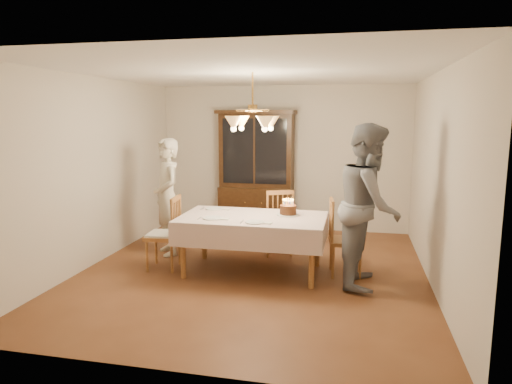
% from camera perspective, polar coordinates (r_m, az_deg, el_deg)
% --- Properties ---
extents(ground, '(5.00, 5.00, 0.00)m').
position_cam_1_polar(ground, '(6.20, -0.40, -9.92)').
color(ground, '#562E18').
rests_on(ground, ground).
extents(room_shell, '(5.00, 5.00, 5.00)m').
position_cam_1_polar(room_shell, '(5.87, -0.42, 4.81)').
color(room_shell, white).
rests_on(room_shell, ground).
extents(dining_table, '(1.90, 1.10, 0.76)m').
position_cam_1_polar(dining_table, '(6.01, -0.41, -3.76)').
color(dining_table, brown).
rests_on(dining_table, ground).
extents(china_hutch, '(1.38, 0.54, 2.16)m').
position_cam_1_polar(china_hutch, '(8.21, 0.05, 2.35)').
color(china_hutch, black).
rests_on(china_hutch, ground).
extents(chair_far_side, '(0.57, 0.56, 1.00)m').
position_cam_1_polar(chair_far_side, '(6.86, 2.66, -4.16)').
color(chair_far_side, brown).
rests_on(chair_far_side, ground).
extents(chair_left_end, '(0.46, 0.48, 1.00)m').
position_cam_1_polar(chair_left_end, '(6.33, -11.46, -5.41)').
color(chair_left_end, brown).
rests_on(chair_left_end, ground).
extents(chair_right_end, '(0.47, 0.49, 1.00)m').
position_cam_1_polar(chair_right_end, '(6.08, 11.02, -6.11)').
color(chair_right_end, brown).
rests_on(chair_right_end, ground).
extents(elderly_woman, '(0.72, 0.76, 1.74)m').
position_cam_1_polar(elderly_woman, '(6.91, -10.99, -0.62)').
color(elderly_woman, beige).
rests_on(elderly_woman, ground).
extents(adult_in_grey, '(0.82, 1.02, 1.98)m').
position_cam_1_polar(adult_in_grey, '(5.69, 13.94, -1.64)').
color(adult_in_grey, slate).
rests_on(adult_in_grey, ground).
extents(birthday_cake, '(0.30, 0.30, 0.22)m').
position_cam_1_polar(birthday_cake, '(6.06, 4.04, -2.32)').
color(birthday_cake, white).
rests_on(birthday_cake, dining_table).
extents(place_setting_near_left, '(0.39, 0.25, 0.02)m').
position_cam_1_polar(place_setting_near_left, '(5.87, -5.36, -3.28)').
color(place_setting_near_left, white).
rests_on(place_setting_near_left, dining_table).
extents(place_setting_near_right, '(0.38, 0.24, 0.02)m').
position_cam_1_polar(place_setting_near_right, '(5.63, -0.00, -3.80)').
color(place_setting_near_right, white).
rests_on(place_setting_near_right, dining_table).
extents(place_setting_far_left, '(0.40, 0.26, 0.02)m').
position_cam_1_polar(place_setting_far_left, '(6.48, -5.11, -2.07)').
color(place_setting_far_left, white).
rests_on(place_setting_far_left, dining_table).
extents(chandelier, '(0.62, 0.62, 0.73)m').
position_cam_1_polar(chandelier, '(5.85, -0.42, 8.68)').
color(chandelier, '#BF8C3F').
rests_on(chandelier, ground).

